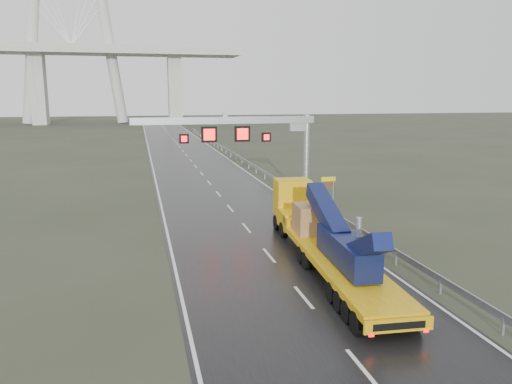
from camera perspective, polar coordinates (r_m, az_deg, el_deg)
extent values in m
plane|color=#2F3424|center=(24.35, 3.93, -10.17)|extent=(400.00, 400.00, 0.00)
cube|color=black|center=(62.66, -6.91, 2.90)|extent=(11.00, 200.00, 0.02)
cube|color=#A9A9A5|center=(42.84, 5.67, -0.66)|extent=(1.20, 1.20, 0.30)
cylinder|color=gray|center=(42.28, 5.76, 3.92)|extent=(0.48, 0.48, 7.20)
cube|color=gray|center=(40.29, -3.57, 8.18)|extent=(14.80, 0.55, 0.55)
cube|color=gray|center=(41.78, 4.79, 7.58)|extent=(1.40, 0.35, 0.90)
cube|color=gray|center=(40.27, -3.58, 8.82)|extent=(0.35, 0.35, 0.35)
cube|color=black|center=(40.11, -5.38, 6.56)|extent=(1.25, 0.25, 1.25)
cube|color=#FF0C0C|center=(39.98, -5.35, 6.55)|extent=(0.90, 0.02, 0.90)
cube|color=black|center=(40.57, -1.58, 6.66)|extent=(1.25, 0.25, 1.25)
cube|color=#FF0C0C|center=(40.44, -1.53, 6.64)|extent=(0.90, 0.02, 0.90)
cube|color=black|center=(39.91, -8.23, 6.05)|extent=(0.75, 0.25, 0.75)
cube|color=#FF0C0C|center=(39.78, -8.21, 6.03)|extent=(0.54, 0.02, 0.54)
cube|color=black|center=(41.05, 1.18, 6.29)|extent=(0.75, 0.25, 0.75)
cube|color=#FF0C0C|center=(40.91, 1.23, 6.28)|extent=(0.54, 0.02, 0.54)
cube|color=#A9A9A5|center=(164.12, -23.58, 10.74)|extent=(4.00, 6.00, 21.00)
cube|color=#A9A9A5|center=(162.10, -9.27, 11.50)|extent=(4.00, 6.00, 21.00)
cube|color=yellow|center=(24.43, 9.53, -7.87)|extent=(3.34, 12.73, 0.31)
cube|color=yellow|center=(18.99, 16.00, -14.44)|extent=(2.61, 0.28, 0.49)
cube|color=black|center=(18.94, 16.08, -14.52)|extent=(1.98, 0.15, 0.27)
cube|color=#FF0505|center=(18.66, 13.05, -15.69)|extent=(0.20, 0.05, 0.11)
cube|color=#FF0505|center=(19.50, 18.88, -14.80)|extent=(0.20, 0.05, 0.11)
cube|color=yellow|center=(30.43, 5.50, -3.26)|extent=(2.40, 1.23, 0.45)
cube|color=yellow|center=(31.84, 4.83, -3.03)|extent=(2.51, 2.85, 1.08)
cube|color=yellow|center=(33.13, 4.17, -0.55)|extent=(2.36, 1.94, 2.34)
cube|color=black|center=(33.95, 3.81, 0.21)|extent=(2.07, 0.18, 1.08)
cube|color=#10194D|center=(23.36, 10.32, -6.58)|extent=(1.61, 5.47, 1.26)
cube|color=#10194D|center=(25.95, 8.06, -2.25)|extent=(1.22, 5.00, 2.30)
cube|color=#10194D|center=(21.12, 12.45, -6.27)|extent=(1.04, 3.61, 2.17)
cylinder|color=gray|center=(23.32, 11.64, -4.58)|extent=(0.29, 0.29, 1.44)
cube|color=#9D7C46|center=(28.44, 6.55, -3.05)|extent=(2.10, 2.10, 1.62)
cylinder|color=black|center=(21.09, 13.13, -12.58)|extent=(2.66, 1.07, 0.90)
cylinder|color=black|center=(26.61, 7.92, -7.35)|extent=(2.66, 1.07, 0.90)
cylinder|color=black|center=(33.33, 4.20, -3.41)|extent=(2.49, 1.15, 0.99)
cylinder|color=gray|center=(41.68, 7.66, 0.28)|extent=(0.07, 0.07, 2.17)
cylinder|color=gray|center=(42.01, 8.82, 0.33)|extent=(0.07, 0.07, 2.17)
cube|color=yellow|center=(41.69, 8.27, 1.47)|extent=(1.27, 0.09, 0.36)
cube|color=#543118|center=(41.77, 8.26, 0.86)|extent=(1.27, 0.09, 0.41)
cube|color=red|center=(41.93, 6.58, -0.38)|extent=(0.73, 0.55, 1.09)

